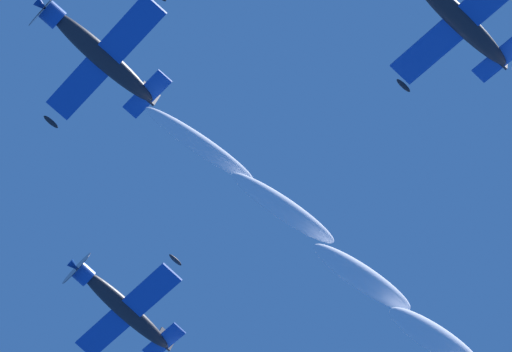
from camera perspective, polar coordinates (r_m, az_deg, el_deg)
The scene contains 3 objects.
airplane_lead at distance 60.07m, azimuth -8.01°, elevation 6.19°, with size 8.12×8.75×3.20m.
airplane_left_wingman at distance 59.57m, azimuth 9.99°, elevation 8.03°, with size 8.12×8.74×3.26m.
airplane_right_wingman at distance 68.87m, azimuth -6.82°, elevation -6.54°, with size 8.12×8.78×3.35m.
Camera 1 is at (3.19, 19.96, 1.81)m, focal length 79.17 mm.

